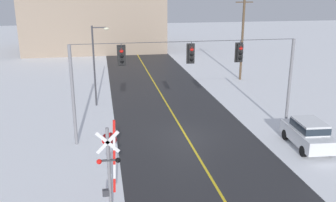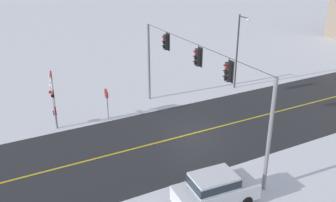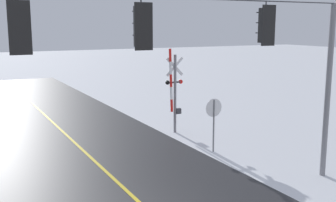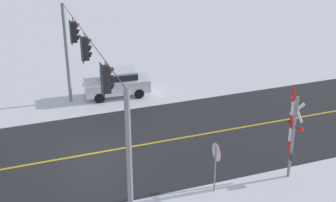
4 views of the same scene
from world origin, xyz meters
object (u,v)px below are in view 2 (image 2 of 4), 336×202
Objects in this scene: parked_car_white at (215,188)px; streetlamp_near at (239,45)px; stop_sign at (107,97)px; railroad_crossing at (53,99)px.

streetlamp_near is at bearing 138.81° from parked_car_white.
stop_sign is 0.55× the size of parked_car_white.
stop_sign is 11.98m from parked_car_white.
railroad_crossing reaches higher than stop_sign.
stop_sign is 12.40m from streetlamp_near.
stop_sign is at bearing -173.74° from parked_car_white.
parked_car_white is at bearing 22.78° from railroad_crossing.
parked_car_white is 0.66× the size of streetlamp_near.
stop_sign is 3.76m from railroad_crossing.
streetlamp_near is at bearing 91.69° from railroad_crossing.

